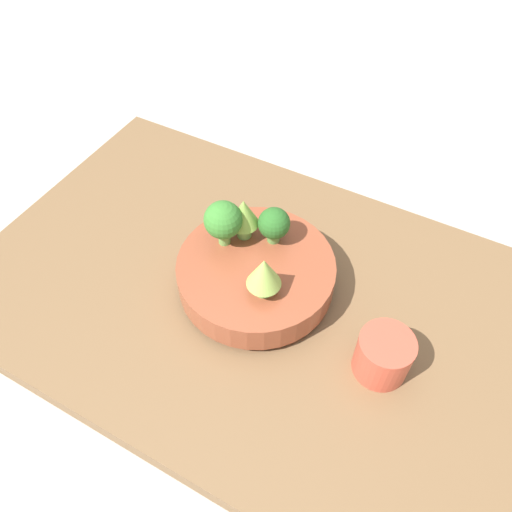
% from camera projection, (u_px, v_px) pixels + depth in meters
% --- Properties ---
extents(ground_plane, '(6.00, 6.00, 0.00)m').
position_uv_depth(ground_plane, '(272.00, 312.00, 0.92)').
color(ground_plane, '#ADA89E').
extents(table, '(1.10, 0.66, 0.04)m').
position_uv_depth(table, '(272.00, 306.00, 0.90)').
color(table, brown).
rests_on(table, ground_plane).
extents(bowl, '(0.27, 0.27, 0.07)m').
position_uv_depth(bowl, '(256.00, 274.00, 0.87)').
color(bowl, brown).
rests_on(bowl, table).
extents(broccoli_floret_front, '(0.06, 0.06, 0.07)m').
position_uv_depth(broccoli_floret_front, '(274.00, 224.00, 0.86)').
color(broccoli_floret_front, '#609347').
rests_on(broccoli_floret_front, bowl).
extents(romanesco_piece_near, '(0.05, 0.05, 0.08)m').
position_uv_depth(romanesco_piece_near, '(244.00, 214.00, 0.85)').
color(romanesco_piece_near, '#7AB256').
rests_on(romanesco_piece_near, bowl).
extents(romanesco_piece_far, '(0.06, 0.06, 0.08)m').
position_uv_depth(romanesco_piece_far, '(266.00, 274.00, 0.78)').
color(romanesco_piece_far, '#6BA34C').
rests_on(romanesco_piece_far, bowl).
extents(broccoli_floret_right, '(0.07, 0.07, 0.09)m').
position_uv_depth(broccoli_floret_right, '(223.00, 221.00, 0.84)').
color(broccoli_floret_right, '#6BA34C').
rests_on(broccoli_floret_right, bowl).
extents(cup, '(0.09, 0.09, 0.08)m').
position_uv_depth(cup, '(383.00, 355.00, 0.77)').
color(cup, '#C64C38').
rests_on(cup, table).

